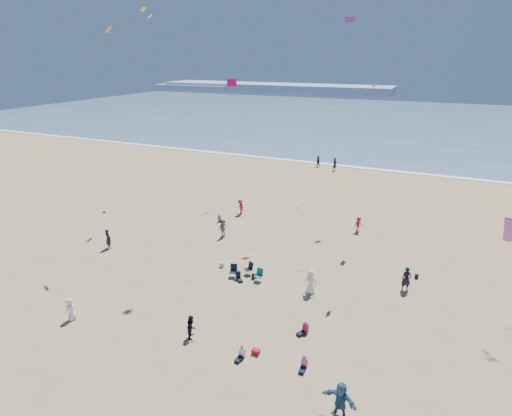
% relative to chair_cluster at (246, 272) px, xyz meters
% --- Properties ---
extents(ground, '(220.00, 220.00, 0.00)m').
position_rel_chair_cluster_xyz_m(ground, '(-0.52, -9.58, -0.50)').
color(ground, tan).
rests_on(ground, ground).
extents(ocean, '(220.00, 100.00, 0.06)m').
position_rel_chair_cluster_xyz_m(ocean, '(-0.52, 85.42, -0.47)').
color(ocean, '#476B84').
rests_on(ocean, ground).
extents(surf_line, '(220.00, 1.20, 0.08)m').
position_rel_chair_cluster_xyz_m(surf_line, '(-0.52, 35.42, -0.46)').
color(surf_line, white).
rests_on(surf_line, ground).
extents(headland_far, '(110.00, 20.00, 3.20)m').
position_rel_chair_cluster_xyz_m(headland_far, '(-60.52, 160.42, 1.10)').
color(headland_far, '#7A8EA8').
rests_on(headland_far, ground).
extents(headland_near, '(40.00, 14.00, 2.00)m').
position_rel_chair_cluster_xyz_m(headland_near, '(-100.52, 155.42, 0.50)').
color(headland_near, '#7A8EA8').
rests_on(headland_near, ground).
extents(standing_flyers, '(36.24, 54.22, 1.91)m').
position_rel_chair_cluster_xyz_m(standing_flyers, '(3.81, 2.61, 0.36)').
color(standing_flyers, black).
rests_on(standing_flyers, ground).
extents(seated_group, '(14.59, 17.32, 0.84)m').
position_rel_chair_cluster_xyz_m(seated_group, '(1.71, -2.20, -0.08)').
color(seated_group, white).
rests_on(seated_group, ground).
extents(chair_cluster, '(2.69, 1.56, 1.00)m').
position_rel_chair_cluster_xyz_m(chair_cluster, '(0.00, 0.00, 0.00)').
color(chair_cluster, black).
rests_on(chair_cluster, ground).
extents(white_tote, '(0.35, 0.20, 0.40)m').
position_rel_chair_cluster_xyz_m(white_tote, '(-2.48, 0.68, -0.30)').
color(white_tote, silver).
rests_on(white_tote, ground).
extents(black_backpack, '(0.30, 0.22, 0.38)m').
position_rel_chair_cluster_xyz_m(black_backpack, '(0.57, 0.10, -0.31)').
color(black_backpack, black).
rests_on(black_backpack, ground).
extents(cooler, '(0.45, 0.30, 0.30)m').
position_rel_chair_cluster_xyz_m(cooler, '(3.96, -7.28, -0.35)').
color(cooler, '#AA181E').
rests_on(cooler, ground).
extents(navy_bag, '(0.28, 0.18, 0.34)m').
position_rel_chair_cluster_xyz_m(navy_bag, '(11.80, 5.08, -0.33)').
color(navy_bag, black).
rests_on(navy_bag, ground).
extents(kites_aloft, '(39.46, 47.48, 25.77)m').
position_rel_chair_cluster_xyz_m(kites_aloft, '(9.29, 2.38, 13.66)').
color(kites_aloft, pink).
rests_on(kites_aloft, ground).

